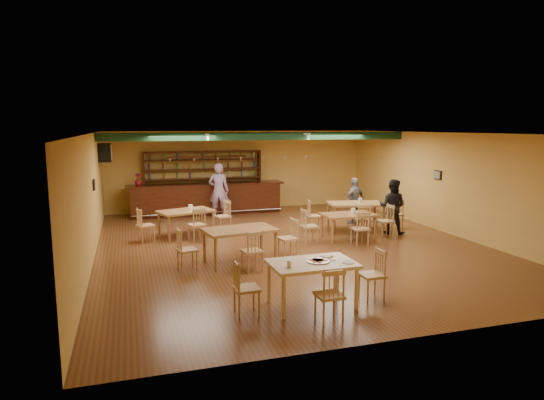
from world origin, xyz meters
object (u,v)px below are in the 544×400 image
object	(u,v)px
dining_table_c	(240,246)
dining_table_a	(186,223)
near_table	(312,284)
patron_bar	(219,191)
patron_right_a	(392,206)
dining_table_d	(348,227)
dining_table_b	(355,216)
bar_counter	(207,199)

from	to	relation	value
dining_table_c	dining_table_a	bearing A→B (deg)	96.98
near_table	patron_bar	world-z (taller)	patron_bar
patron_bar	patron_right_a	xyz separation A→B (m)	(4.50, -3.92, -0.15)
dining_table_d	near_table	bearing A→B (deg)	-123.62
dining_table_a	dining_table_b	size ratio (longest dim) A/B	0.91
bar_counter	dining_table_c	distance (m)	6.45
dining_table_b	dining_table_c	bearing A→B (deg)	-138.63
bar_counter	near_table	world-z (taller)	bar_counter
dining_table_c	near_table	world-z (taller)	dining_table_c
dining_table_c	patron_bar	bearing A→B (deg)	75.68
dining_table_c	patron_bar	distance (m)	5.67
dining_table_a	patron_right_a	world-z (taller)	patron_right_a
dining_table_d	patron_bar	world-z (taller)	patron_bar
bar_counter	dining_table_d	size ratio (longest dim) A/B	3.85
dining_table_b	dining_table_d	bearing A→B (deg)	-114.22
dining_table_a	dining_table_b	xyz separation A→B (m)	(5.13, -0.65, 0.04)
dining_table_b	dining_table_c	xyz separation A→B (m)	(-4.26, -2.49, -0.01)
bar_counter	near_table	bearing A→B (deg)	-87.88
dining_table_c	dining_table_d	world-z (taller)	dining_table_c
dining_table_b	patron_bar	world-z (taller)	patron_bar
dining_table_c	near_table	size ratio (longest dim) A/B	1.09
bar_counter	dining_table_a	distance (m)	3.50
dining_table_d	dining_table_c	bearing A→B (deg)	-158.98
bar_counter	dining_table_a	xyz separation A→B (m)	(-1.14, -3.30, -0.18)
patron_right_a	dining_table_c	bearing A→B (deg)	60.74
dining_table_c	dining_table_d	size ratio (longest dim) A/B	1.11
near_table	patron_right_a	distance (m)	6.51
bar_counter	dining_table_b	xyz separation A→B (m)	(4.00, -3.95, -0.15)
dining_table_c	dining_table_d	bearing A→B (deg)	13.08
dining_table_c	patron_right_a	world-z (taller)	patron_right_a
dining_table_b	bar_counter	bearing A→B (deg)	146.36
bar_counter	near_table	distance (m)	9.49
dining_table_b	dining_table_d	xyz separation A→B (m)	(-0.78, -1.11, -0.05)
bar_counter	dining_table_c	xyz separation A→B (m)	(-0.26, -6.44, -0.16)
bar_counter	near_table	size ratio (longest dim) A/B	3.75
bar_counter	patron_bar	xyz separation A→B (m)	(0.30, -0.83, 0.40)
bar_counter	dining_table_c	world-z (taller)	bar_counter
dining_table_d	dining_table_a	bearing A→B (deg)	157.32
near_table	patron_bar	xyz separation A→B (m)	(-0.05, 8.65, 0.56)
bar_counter	patron_bar	distance (m)	0.96
near_table	dining_table_b	bearing A→B (deg)	55.72
dining_table_c	near_table	distance (m)	3.10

